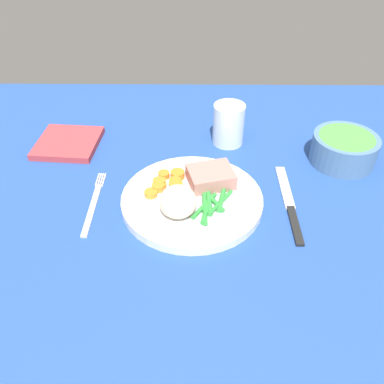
{
  "coord_description": "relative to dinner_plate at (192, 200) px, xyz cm",
  "views": [
    {
      "loc": [
        1.45,
        -56.8,
        48.55
      ],
      "look_at": [
        0.9,
        -3.11,
        4.6
      ],
      "focal_mm": 38.33,
      "sensor_mm": 36.0,
      "label": 1
    }
  ],
  "objects": [
    {
      "name": "mashed_potatoes",
      "position": [
        -2.18,
        -4.37,
        3.38
      ],
      "size": [
        6.05,
        6.08,
        5.16
      ],
      "primitive_type": "ellipsoid",
      "color": "beige",
      "rests_on": "dinner_plate"
    },
    {
      "name": "napkin",
      "position": [
        -25.9,
        18.19,
        -0.14
      ],
      "size": [
        13.17,
        13.21,
        1.32
      ],
      "primitive_type": "cube",
      "rotation": [
        0.0,
        0.0,
        -0.08
      ],
      "color": "#B2383D",
      "rests_on": "dining_table"
    },
    {
      "name": "dinner_plate",
      "position": [
        0.0,
        0.0,
        0.0
      ],
      "size": [
        24.28,
        24.28,
        1.6
      ],
      "primitive_type": "cylinder",
      "color": "white",
      "rests_on": "dining_table"
    },
    {
      "name": "salad_bowl",
      "position": [
        29.24,
        13.08,
        2.37
      ],
      "size": [
        12.41,
        12.41,
        5.61
      ],
      "color": "#4C7299",
      "rests_on": "dining_table"
    },
    {
      "name": "meat_portion",
      "position": [
        3.28,
        3.82,
        2.17
      ],
      "size": [
        9.1,
        8.12,
        2.74
      ],
      "primitive_type": "cube",
      "rotation": [
        0.0,
        0.0,
        0.27
      ],
      "color": "#B2756B",
      "rests_on": "dinner_plate"
    },
    {
      "name": "dining_table",
      "position": [
        -0.9,
        3.11,
        -1.8
      ],
      "size": [
        120.0,
        90.0,
        2.0
      ],
      "color": "#234793",
      "rests_on": "ground"
    },
    {
      "name": "knife",
      "position": [
        16.81,
        -0.29,
        -0.6
      ],
      "size": [
        1.7,
        20.5,
        0.64
      ],
      "rotation": [
        0.0,
        0.0,
        0.0
      ],
      "color": "black",
      "rests_on": "dining_table"
    },
    {
      "name": "carrot_slices",
      "position": [
        -4.48,
        3.15,
        1.36
      ],
      "size": [
        6.8,
        7.6,
        1.29
      ],
      "color": "orange",
      "rests_on": "dinner_plate"
    },
    {
      "name": "water_glass",
      "position": [
        7.28,
        19.93,
        2.81
      ],
      "size": [
        6.4,
        6.4,
        8.5
      ],
      "color": "silver",
      "rests_on": "dining_table"
    },
    {
      "name": "fork",
      "position": [
        -17.0,
        -0.26,
        -0.6
      ],
      "size": [
        1.44,
        16.6,
        0.4
      ],
      "rotation": [
        0.0,
        0.0,
        -0.05
      ],
      "color": "silver",
      "rests_on": "dining_table"
    },
    {
      "name": "green_beans",
      "position": [
        3.16,
        -2.19,
        1.21
      ],
      "size": [
        7.23,
        10.81,
        0.89
      ],
      "color": "#2D8C38",
      "rests_on": "dinner_plate"
    }
  ]
}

